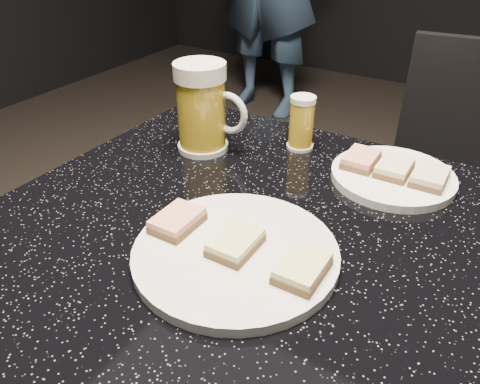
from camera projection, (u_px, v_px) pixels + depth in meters
name	position (u px, v px, depth m)	size (l,w,h in m)	color
plate_large	(236.00, 253.00, 0.59)	(0.26, 0.26, 0.01)	silver
plate_small	(393.00, 177.00, 0.76)	(0.20, 0.20, 0.01)	white
table	(240.00, 338.00, 0.79)	(0.70, 0.70, 0.75)	black
beer_mug	(203.00, 108.00, 0.81)	(0.13, 0.09, 0.16)	silver
beer_tumbler	(302.00, 123.00, 0.83)	(0.05, 0.05, 0.10)	silver
chair	(470.00, 215.00, 1.11)	(0.46, 0.46, 0.88)	black
canapes_on_plate_large	(235.00, 243.00, 0.58)	(0.23, 0.07, 0.02)	#4C3521
canapes_on_plate_small	(394.00, 168.00, 0.75)	(0.16, 0.07, 0.02)	#4C3521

